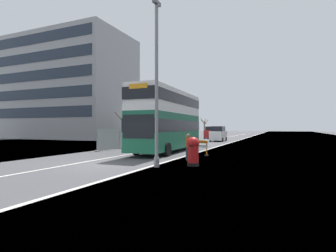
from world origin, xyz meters
name	(u,v)px	position (x,y,z in m)	size (l,w,h in m)	color
ground	(109,166)	(0.62, 0.11, -0.05)	(140.00, 280.00, 0.10)	#424244
double_decker_bus	(168,120)	(0.47, 8.81, 2.76)	(3.07, 11.27, 5.20)	#196042
lamppost_foreground	(157,88)	(3.34, 0.59, 4.18)	(0.29, 0.70, 8.84)	gray
red_pillar_postbox	(193,150)	(5.02, 1.70, 0.86)	(0.67, 0.67, 1.58)	black
roadworks_barrier	(199,146)	(3.72, 7.06, 0.69)	(1.50, 0.74, 1.12)	orange
construction_site_fence	(137,138)	(-5.17, 13.17, 0.94)	(0.44, 13.80, 1.98)	#A8AAAD
car_oncoming_near	(218,134)	(0.55, 27.69, 1.06)	(2.01, 4.22, 2.26)	silver
car_receding_mid	(211,133)	(-2.86, 36.79, 1.06)	(1.99, 4.01, 2.26)	maroon
bare_tree_far_verge_near	(123,126)	(-15.13, 25.64, 2.37)	(2.28, 2.33, 4.73)	#4C3D2D
bare_tree_far_verge_mid	(176,126)	(-10.52, 38.36, 2.27)	(3.71, 3.27, 4.57)	#4C3D2D
bare_tree_far_verge_far	(204,126)	(-11.83, 64.08, 2.43)	(2.54, 2.41, 4.86)	#4C3D2D
pedestrian_at_kerb	(188,147)	(3.96, 3.90, 0.85)	(0.34, 0.34, 1.70)	#2D3342
backdrop_office_block	(71,89)	(-28.63, 27.78, 9.68)	(23.20, 13.85, 19.36)	#9EA0A3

